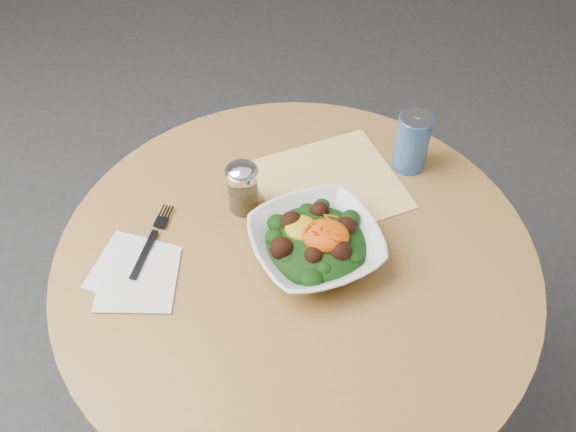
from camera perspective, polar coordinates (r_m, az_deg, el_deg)
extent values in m
plane|color=#2E2F31|center=(1.84, 0.48, -17.94)|extent=(6.00, 6.00, 0.00)
cylinder|color=black|center=(1.83, 0.49, -17.76)|extent=(0.52, 0.52, 0.03)
cylinder|color=black|center=(1.52, 0.57, -12.70)|extent=(0.10, 0.10, 0.71)
cylinder|color=#B18040|center=(1.21, 0.71, -4.22)|extent=(0.90, 0.90, 0.04)
cube|color=#F39F0C|center=(1.31, 3.70, 2.81)|extent=(0.35, 0.34, 0.00)
cube|color=silver|center=(1.21, -13.61, -4.45)|extent=(0.17, 0.17, 0.00)
cube|color=silver|center=(1.19, -13.20, -5.57)|extent=(0.14, 0.14, 0.00)
imported|color=white|center=(1.17, 2.47, -2.54)|extent=(0.30, 0.30, 0.06)
ellipsoid|color=black|center=(1.17, 2.47, -2.59)|extent=(0.19, 0.19, 0.07)
ellipsoid|color=gold|center=(1.16, 1.17, -1.04)|extent=(0.06, 0.06, 0.02)
ellipsoid|color=#E54C05|center=(1.15, 3.33, -1.74)|extent=(0.09, 0.07, 0.04)
cube|color=black|center=(1.22, -12.66, -3.35)|extent=(0.04, 0.12, 0.00)
cube|color=black|center=(1.27, -11.02, -0.11)|extent=(0.04, 0.07, 0.00)
cylinder|color=silver|center=(1.24, -4.03, 2.28)|extent=(0.06, 0.06, 0.09)
cylinder|color=olive|center=(1.25, -3.98, 1.67)|extent=(0.05, 0.05, 0.05)
cylinder|color=silver|center=(1.20, -4.15, 3.89)|extent=(0.06, 0.06, 0.01)
ellipsoid|color=silver|center=(1.20, -4.17, 4.07)|extent=(0.06, 0.06, 0.03)
cylinder|color=#0D2D94|center=(1.33, 10.96, 6.45)|extent=(0.07, 0.07, 0.13)
cylinder|color=silver|center=(1.29, 11.37, 8.58)|extent=(0.06, 0.06, 0.00)
cube|color=silver|center=(1.30, 11.44, 8.89)|extent=(0.02, 0.02, 0.00)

